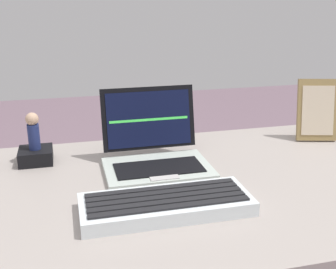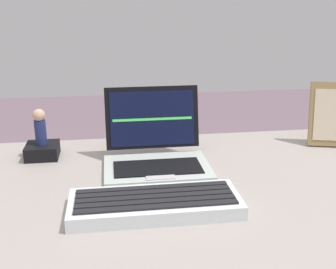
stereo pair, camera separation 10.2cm
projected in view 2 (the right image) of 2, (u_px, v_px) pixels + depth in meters
desk at (192, 212)px, 1.00m from camera, size 1.32×0.69×0.72m
laptop_front at (156, 153)px, 1.05m from camera, size 0.26×0.22×0.19m
external_keyboard at (155, 204)px, 0.85m from camera, size 0.34×0.13×0.03m
photo_frame at (330, 115)px, 1.19m from camera, size 0.13×0.08×0.18m
figurine_stand at (42, 151)px, 1.12m from camera, size 0.08×0.08×0.04m
figurine at (40, 126)px, 1.10m from camera, size 0.03×0.03×0.10m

